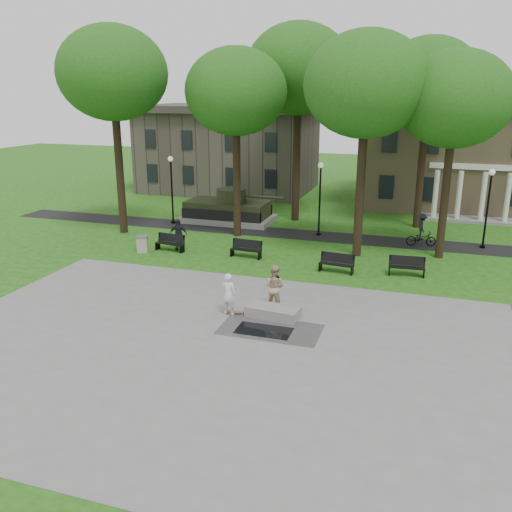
{
  "coord_description": "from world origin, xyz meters",
  "views": [
    {
      "loc": [
        7.17,
        -21.59,
        9.08
      ],
      "look_at": [
        -0.54,
        2.21,
        1.4
      ],
      "focal_mm": 38.0,
      "sensor_mm": 36.0,
      "label": 1
    }
  ],
  "objects": [
    {
      "name": "ground",
      "position": [
        0.0,
        0.0,
        0.0
      ],
      "size": [
        120.0,
        120.0,
        0.0
      ],
      "primitive_type": "plane",
      "color": "#1C4911",
      "rests_on": "ground"
    },
    {
      "name": "plaza",
      "position": [
        0.0,
        -5.0,
        0.01
      ],
      "size": [
        22.0,
        16.0,
        0.02
      ],
      "primitive_type": "cube",
      "color": "gray",
      "rests_on": "ground"
    },
    {
      "name": "footpath",
      "position": [
        0.0,
        12.0,
        0.01
      ],
      "size": [
        44.0,
        2.6,
        0.01
      ],
      "primitive_type": "cube",
      "color": "black",
      "rests_on": "ground"
    },
    {
      "name": "building_right",
      "position": [
        10.0,
        26.0,
        4.34
      ],
      "size": [
        17.0,
        12.0,
        8.6
      ],
      "color": "#9E8460",
      "rests_on": "ground"
    },
    {
      "name": "building_left",
      "position": [
        -11.0,
        26.5,
        3.6
      ],
      "size": [
        15.0,
        10.0,
        7.2
      ],
      "primitive_type": "cube",
      "color": "#4C443D",
      "rests_on": "ground"
    },
    {
      "name": "tree_0",
      "position": [
        -12.0,
        9.0,
        10.03
      ],
      "size": [
        6.8,
        6.8,
        12.97
      ],
      "color": "black",
      "rests_on": "ground"
    },
    {
      "name": "tree_1",
      "position": [
        -4.5,
        10.5,
        8.95
      ],
      "size": [
        6.2,
        6.2,
        11.63
      ],
      "color": "black",
      "rests_on": "ground"
    },
    {
      "name": "tree_2",
      "position": [
        3.5,
        8.5,
        9.32
      ],
      "size": [
        6.6,
        6.6,
        12.16
      ],
      "color": "black",
      "rests_on": "ground"
    },
    {
      "name": "tree_3",
      "position": [
        8.0,
        9.5,
        8.6
      ],
      "size": [
        6.0,
        6.0,
        11.19
      ],
      "color": "black",
      "rests_on": "ground"
    },
    {
      "name": "tree_4",
      "position": [
        -2.0,
        16.0,
        10.39
      ],
      "size": [
        7.2,
        7.2,
        13.5
      ],
      "color": "black",
      "rests_on": "ground"
    },
    {
      "name": "tree_5",
      "position": [
        6.5,
        16.5,
        9.67
      ],
      "size": [
        6.4,
        6.4,
        12.44
      ],
      "color": "black",
      "rests_on": "ground"
    },
    {
      "name": "lamp_left",
      "position": [
        -10.0,
        12.3,
        2.79
      ],
      "size": [
        0.36,
        0.36,
        4.73
      ],
      "color": "black",
      "rests_on": "ground"
    },
    {
      "name": "lamp_mid",
      "position": [
        0.5,
        12.3,
        2.79
      ],
      "size": [
        0.36,
        0.36,
        4.73
      ],
      "color": "black",
      "rests_on": "ground"
    },
    {
      "name": "lamp_right",
      "position": [
        10.5,
        12.3,
        2.79
      ],
      "size": [
        0.36,
        0.36,
        4.73
      ],
      "color": "black",
      "rests_on": "ground"
    },
    {
      "name": "tank_monument",
      "position": [
        -6.46,
        14.0,
        0.86
      ],
      "size": [
        7.45,
        3.4,
        2.4
      ],
      "color": "gray",
      "rests_on": "ground"
    },
    {
      "name": "puddle",
      "position": [
        1.46,
        -2.96,
        0.02
      ],
      "size": [
        2.2,
        1.2,
        0.0
      ],
      "primitive_type": "cube",
      "color": "black",
      "rests_on": "plaza"
    },
    {
      "name": "concrete_block",
      "position": [
        1.42,
        -1.53,
        0.24
      ],
      "size": [
        2.29,
        1.22,
        0.45
      ],
      "primitive_type": "cube",
      "rotation": [
        0.0,
        0.0,
        -0.1
      ],
      "color": "gray",
      "rests_on": "plaza"
    },
    {
      "name": "skateboard",
      "position": [
        -0.15,
        -1.7,
        0.06
      ],
      "size": [
        0.8,
        0.44,
        0.07
      ],
      "primitive_type": "cube",
      "rotation": [
        0.0,
        0.0,
        0.32
      ],
      "color": "brown",
      "rests_on": "plaza"
    },
    {
      "name": "skateboarder",
      "position": [
        -0.43,
        -1.86,
        0.93
      ],
      "size": [
        0.7,
        0.49,
        1.83
      ],
      "primitive_type": "imported",
      "rotation": [
        0.0,
        0.0,
        3.07
      ],
      "color": "silver",
      "rests_on": "plaza"
    },
    {
      "name": "friend_watching",
      "position": [
        1.21,
        -0.65,
        1.01
      ],
      "size": [
        1.08,
        0.91,
        1.98
      ],
      "primitive_type": "imported",
      "rotation": [
        0.0,
        0.0,
        2.96
      ],
      "color": "tan",
      "rests_on": "plaza"
    },
    {
      "name": "pedestrian_walker",
      "position": [
        -6.71,
        6.37,
        0.93
      ],
      "size": [
        1.16,
        0.65,
        1.87
      ],
      "primitive_type": "imported",
      "rotation": [
        0.0,
        0.0,
        0.18
      ],
      "color": "black",
      "rests_on": "ground"
    },
    {
      "name": "cyclist",
      "position": [
        6.94,
        11.65,
        0.82
      ],
      "size": [
        1.83,
        1.07,
        1.99
      ],
      "rotation": [
        0.0,
        0.0,
        1.72
      ],
      "color": "black",
      "rests_on": "ground"
    },
    {
      "name": "park_bench_0",
      "position": [
        -7.08,
        6.03,
        0.52
      ],
      "size": [
        1.84,
        0.72,
        1.0
      ],
      "rotation": [
        0.0,
        0.0,
        -0.11
      ],
      "color": "black",
      "rests_on": "ground"
    },
    {
      "name": "park_bench_1",
      "position": [
        -2.4,
        6.18,
        0.52
      ],
      "size": [
        1.83,
        0.66,
        1.0
      ],
      "rotation": [
        0.0,
        0.0,
        -0.08
      ],
      "color": "black",
      "rests_on": "ground"
    },
    {
      "name": "park_bench_2",
      "position": [
        2.92,
        5.12,
        0.52
      ],
      "size": [
        1.84,
        0.71,
        1.0
      ],
      "rotation": [
        0.0,
        0.0,
        -0.11
      ],
      "color": "black",
      "rests_on": "ground"
    },
    {
      "name": "park_bench_3",
      "position": [
        6.42,
        5.7,
        0.52
      ],
      "size": [
        1.83,
        0.66,
        1.0
      ],
      "rotation": [
        0.0,
        0.0,
        0.08
      ],
      "color": "black",
      "rests_on": "ground"
    },
    {
      "name": "trash_bin",
      "position": [
        -8.52,
        5.3,
        0.49
      ],
      "size": [
        0.86,
        0.86,
        0.96
      ],
      "rotation": [
        0.0,
        0.0,
        0.39
      ],
      "color": "#A7A28A",
      "rests_on": "ground"
    }
  ]
}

